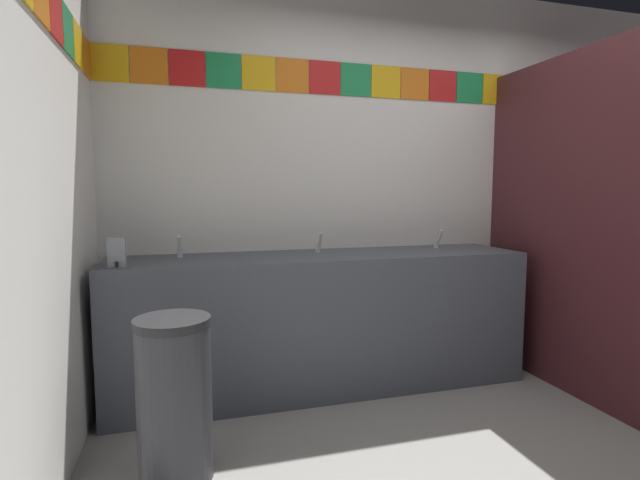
# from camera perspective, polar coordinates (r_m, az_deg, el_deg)

# --- Properties ---
(ground_plane) EXTENTS (9.48, 9.48, 0.00)m
(ground_plane) POSITION_cam_1_polar(r_m,az_deg,el_deg) (2.62, 28.14, -24.16)
(ground_plane) COLOR gray
(wall_back) EXTENTS (4.31, 0.09, 2.75)m
(wall_back) POSITION_cam_1_polar(r_m,az_deg,el_deg) (3.63, 10.81, 7.30)
(wall_back) COLOR white
(wall_back) RESTS_ON ground_plane
(vanity_counter) EXTENTS (2.65, 0.60, 0.88)m
(vanity_counter) POSITION_cam_1_polar(r_m,az_deg,el_deg) (3.13, 0.30, -9.53)
(vanity_counter) COLOR #4C515B
(vanity_counter) RESTS_ON ground_plane
(faucet_left) EXTENTS (0.04, 0.10, 0.14)m
(faucet_left) POSITION_cam_1_polar(r_m,az_deg,el_deg) (3.01, -16.55, -1.08)
(faucet_left) COLOR silver
(faucet_left) RESTS_ON vanity_counter
(faucet_center) EXTENTS (0.04, 0.10, 0.14)m
(faucet_center) POSITION_cam_1_polar(r_m,az_deg,el_deg) (3.13, -0.15, -0.58)
(faucet_center) COLOR silver
(faucet_center) RESTS_ON vanity_counter
(faucet_right) EXTENTS (0.04, 0.10, 0.14)m
(faucet_right) POSITION_cam_1_polar(r_m,az_deg,el_deg) (3.47, 14.00, -0.12)
(faucet_right) COLOR silver
(faucet_right) RESTS_ON vanity_counter
(soap_dispenser) EXTENTS (0.09, 0.09, 0.16)m
(soap_dispenser) POSITION_cam_1_polar(r_m,az_deg,el_deg) (2.76, -23.26, -1.37)
(soap_dispenser) COLOR gray
(soap_dispenser) RESTS_ON vanity_counter
(stall_divider) EXTENTS (0.92, 1.43, 2.14)m
(stall_divider) POSITION_cam_1_polar(r_m,az_deg,el_deg) (3.36, 32.22, 1.38)
(stall_divider) COLOR #471E23
(stall_divider) RESTS_ON ground_plane
(toilet) EXTENTS (0.39, 0.49, 0.74)m
(toilet) POSITION_cam_1_polar(r_m,az_deg,el_deg) (4.12, 30.37, -8.68)
(toilet) COLOR white
(toilet) RESTS_ON ground_plane
(trash_bin) EXTENTS (0.33, 0.33, 0.73)m
(trash_bin) POSITION_cam_1_polar(r_m,az_deg,el_deg) (2.30, -17.13, -17.81)
(trash_bin) COLOR #333338
(trash_bin) RESTS_ON ground_plane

